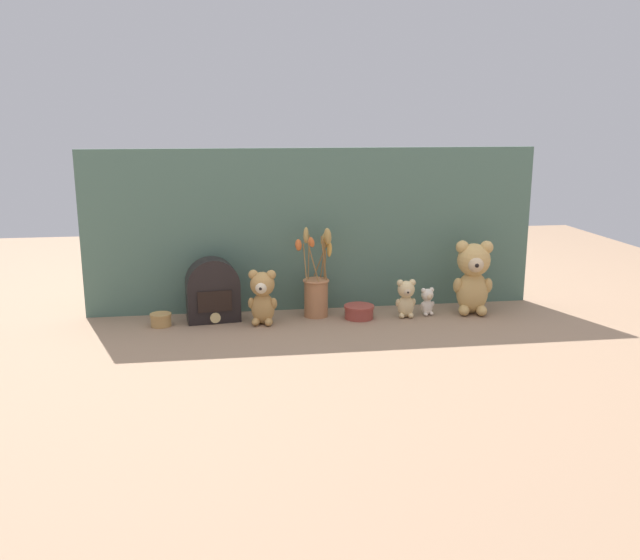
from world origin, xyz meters
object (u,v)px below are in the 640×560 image
object	(u,v)px
flower_vase	(317,288)
teddy_bear_medium	(263,296)
teddy_bear_large	(473,276)
decorative_tin_tall	(161,320)
decorative_tin_short	(359,312)
teddy_bear_tiny	(427,301)
teddy_bear_small	(406,297)
vintage_radio	(213,292)

from	to	relation	value
flower_vase	teddy_bear_medium	bearing A→B (deg)	-161.45
teddy_bear_large	decorative_tin_tall	size ratio (longest dim) A/B	3.66
flower_vase	decorative_tin_short	xyz separation A→B (m)	(0.15, -0.05, -0.08)
teddy_bear_large	decorative_tin_short	world-z (taller)	teddy_bear_large
flower_vase	decorative_tin_short	size ratio (longest dim) A/B	3.05
decorative_tin_short	flower_vase	bearing A→B (deg)	161.76
teddy_bear_tiny	flower_vase	xyz separation A→B (m)	(-0.41, 0.04, 0.05)
teddy_bear_medium	flower_vase	distance (m)	0.21
teddy_bear_medium	decorative_tin_tall	world-z (taller)	teddy_bear_medium
teddy_bear_small	vintage_radio	xyz separation A→B (m)	(-0.70, 0.06, 0.03)
teddy_bear_tiny	decorative_tin_short	world-z (taller)	teddy_bear_tiny
teddy_bear_tiny	vintage_radio	size ratio (longest dim) A/B	0.45
teddy_bear_medium	decorative_tin_tall	xyz separation A→B (m)	(-0.36, 0.03, -0.08)
teddy_bear_large	decorative_tin_tall	distance (m)	1.15
teddy_bear_medium	decorative_tin_short	size ratio (longest dim) A/B	1.78
decorative_tin_short	teddy_bear_medium	bearing A→B (deg)	-176.97
teddy_bear_tiny	decorative_tin_tall	xyz separation A→B (m)	(-0.97, 0.00, -0.03)
vintage_radio	teddy_bear_small	bearing A→B (deg)	-4.52
teddy_bear_large	decorative_tin_short	distance (m)	0.45
teddy_bear_tiny	decorative_tin_short	xyz separation A→B (m)	(-0.26, -0.01, -0.03)
teddy_bear_medium	decorative_tin_tall	bearing A→B (deg)	175.72
teddy_bear_large	flower_vase	xyz separation A→B (m)	(-0.58, 0.05, -0.04)
teddy_bear_tiny	vintage_radio	xyz separation A→B (m)	(-0.79, 0.04, 0.05)
flower_vase	vintage_radio	world-z (taller)	flower_vase
teddy_bear_large	teddy_bear_tiny	distance (m)	0.19
decorative_tin_tall	decorative_tin_short	bearing A→B (deg)	-0.65
teddy_bear_medium	decorative_tin_tall	size ratio (longest dim) A/B	2.60
teddy_bear_large	teddy_bear_small	world-z (taller)	teddy_bear_large
teddy_bear_small	vintage_radio	size ratio (longest dim) A/B	0.62
flower_vase	teddy_bear_large	bearing A→B (deg)	-4.49
teddy_bear_large	teddy_bear_small	bearing A→B (deg)	-177.24
flower_vase	decorative_tin_short	bearing A→B (deg)	-18.24
teddy_bear_large	teddy_bear_tiny	bearing A→B (deg)	178.56
flower_vase	decorative_tin_tall	xyz separation A→B (m)	(-0.56, -0.04, -0.08)
decorative_tin_tall	teddy_bear_small	bearing A→B (deg)	-1.10
vintage_radio	flower_vase	bearing A→B (deg)	0.44
flower_vase	decorative_tin_tall	world-z (taller)	flower_vase
teddy_bear_small	vintage_radio	distance (m)	0.70
teddy_bear_medium	decorative_tin_short	distance (m)	0.36
teddy_bear_large	teddy_bear_tiny	size ratio (longest dim) A/B	2.67
decorative_tin_tall	decorative_tin_short	size ratio (longest dim) A/B	0.68
teddy_bear_small	teddy_bear_tiny	distance (m)	0.09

